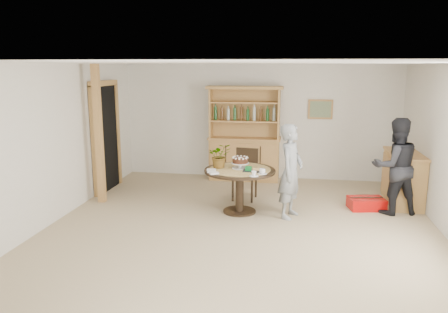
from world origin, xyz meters
The scene contains 17 objects.
ground centered at (0.00, 0.00, 0.00)m, with size 7.00×7.00×0.00m, color tan.
room_shell centered at (0.00, 0.01, 1.74)m, with size 6.04×7.04×2.52m.
doorway centered at (-2.93, 2.00, 1.11)m, with size 0.13×1.10×2.18m.
pine_post centered at (-2.70, 1.20, 1.25)m, with size 0.12×0.12×2.50m, color tan.
hutch centered at (-0.30, 3.24, 0.69)m, with size 1.62×0.54×2.04m.
sideboard centered at (2.74, 2.00, 0.47)m, with size 0.54×1.26×0.94m.
dining_table centered at (-0.12, 1.02, 0.60)m, with size 1.20×1.20×0.76m.
dining_chair centered at (-0.12, 1.85, 0.54)m, with size 0.47×0.47×0.95m.
birthday_cake centered at (-0.12, 1.07, 0.88)m, with size 0.30×0.30×0.20m.
flower_vase centered at (-0.47, 1.07, 0.97)m, with size 0.38×0.33×0.42m, color #3F7233.
gift_tray centered at (0.09, 0.90, 0.79)m, with size 0.30×0.20×0.08m.
coffee_cup_a centered at (0.28, 0.74, 0.80)m, with size 0.15×0.15×0.09m.
coffee_cup_b centered at (0.16, 0.57, 0.79)m, with size 0.15×0.15×0.08m.
napkins centered at (-0.53, 0.71, 0.77)m, with size 0.24×0.33×0.03m.
teen_boy centered at (0.73, 0.92, 0.78)m, with size 0.57×0.37×1.55m, color gray.
adult_person centered at (2.44, 1.39, 0.82)m, with size 0.79×0.62×1.63m, color black.
red_suitcase centered at (2.05, 1.54, 0.10)m, with size 0.67×0.51×0.21m.
Camera 1 is at (0.75, -6.07, 2.46)m, focal length 35.00 mm.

